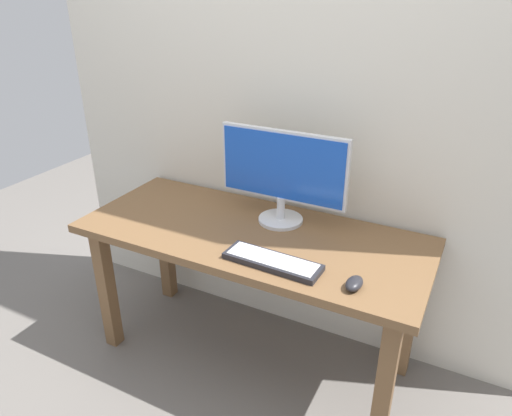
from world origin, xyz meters
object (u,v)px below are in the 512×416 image
at_px(monitor, 283,173).
at_px(mouse, 354,283).
at_px(keyboard_primary, 272,261).
at_px(desk, 252,251).

xyz_separation_m(monitor, mouse, (0.45, -0.36, -0.22)).
distance_m(monitor, keyboard_primary, 0.44).
relative_size(desk, monitor, 2.61).
bearing_deg(desk, mouse, -21.54).
distance_m(desk, monitor, 0.38).
bearing_deg(mouse, monitor, 144.52).
relative_size(desk, keyboard_primary, 3.90).
bearing_deg(mouse, desk, 161.93).
relative_size(desk, mouse, 15.77).
height_order(monitor, mouse, monitor).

